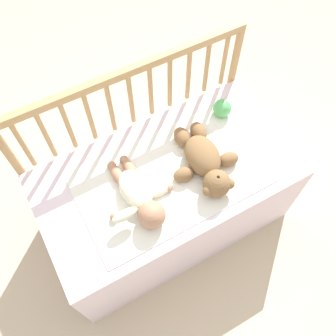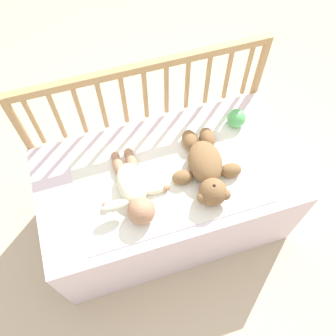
% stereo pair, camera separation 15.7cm
% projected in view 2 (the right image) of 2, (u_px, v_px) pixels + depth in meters
% --- Properties ---
extents(ground_plane, '(12.00, 12.00, 0.00)m').
position_uv_depth(ground_plane, '(168.00, 217.00, 2.07)').
color(ground_plane, '#C6B293').
extents(crib_mattress, '(1.15, 0.61, 0.50)m').
position_uv_depth(crib_mattress, '(168.00, 198.00, 1.85)').
color(crib_mattress, silver).
rests_on(crib_mattress, ground_plane).
extents(crib_rail, '(1.15, 0.04, 0.84)m').
position_uv_depth(crib_rail, '(146.00, 103.00, 1.70)').
color(crib_rail, tan).
rests_on(crib_rail, ground_plane).
extents(blanket, '(0.80, 0.48, 0.01)m').
position_uv_depth(blanket, '(169.00, 178.00, 1.62)').
color(blanket, white).
rests_on(blanket, crib_mattress).
extents(teddy_bear, '(0.31, 0.40, 0.12)m').
position_uv_depth(teddy_bear, '(206.00, 168.00, 1.59)').
color(teddy_bear, olive).
rests_on(teddy_bear, crib_mattress).
extents(baby, '(0.30, 0.38, 0.11)m').
position_uv_depth(baby, '(134.00, 190.00, 1.54)').
color(baby, '#EAEACC').
rests_on(baby, crib_mattress).
extents(toy_ball, '(0.09, 0.09, 0.09)m').
position_uv_depth(toy_ball, '(236.00, 118.00, 1.72)').
color(toy_ball, '#59BF66').
rests_on(toy_ball, crib_mattress).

